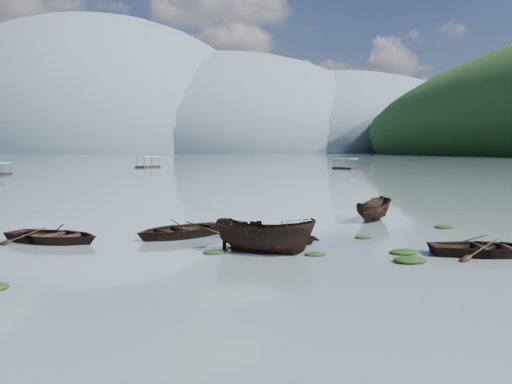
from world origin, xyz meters
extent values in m
plane|color=slate|center=(0.00, 0.00, 0.00)|extent=(2400.00, 2400.00, 0.00)
ellipsoid|color=#475666|center=(-60.00, 900.00, 0.00)|extent=(520.00, 520.00, 340.00)
ellipsoid|color=#475666|center=(140.00, 900.00, 0.00)|extent=(520.00, 520.00, 260.00)
ellipsoid|color=#475666|center=(320.00, 900.00, 0.00)|extent=(520.00, 520.00, 220.00)
imported|color=black|center=(-1.13, 5.02, 0.00)|extent=(4.59, 3.98, 1.72)
imported|color=black|center=(0.08, 8.32, 0.00)|extent=(4.78, 5.41, 0.93)
imported|color=black|center=(7.65, 2.66, 0.00)|extent=(5.48, 4.56, 0.98)
imported|color=black|center=(-10.02, 9.77, 0.00)|extent=(5.86, 5.49, 0.99)
imported|color=black|center=(-4.19, 10.22, 0.00)|extent=(6.16, 5.73, 1.04)
imported|color=black|center=(7.66, 14.13, 0.00)|extent=(3.86, 4.05, 1.57)
ellipsoid|color=black|center=(0.76, 4.14, 0.00)|extent=(0.89, 0.72, 0.20)
ellipsoid|color=black|center=(3.82, 2.00, 0.00)|extent=(1.30, 1.04, 0.28)
ellipsoid|color=black|center=(4.43, 7.89, 0.00)|extent=(0.89, 0.75, 0.20)
ellipsoid|color=black|center=(4.41, 3.69, 0.00)|extent=(1.18, 0.94, 0.24)
ellipsoid|color=black|center=(-11.04, 11.17, 0.00)|extent=(1.03, 0.83, 0.22)
ellipsoid|color=black|center=(-3.16, 5.44, 0.00)|extent=(0.94, 0.78, 0.20)
ellipsoid|color=black|center=(10.13, 10.36, 0.00)|extent=(1.08, 0.87, 0.24)
camera|label=1|loc=(-6.31, -17.59, 4.25)|focal=40.00mm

